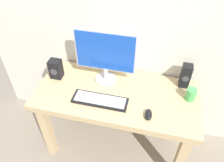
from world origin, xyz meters
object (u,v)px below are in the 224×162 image
keyboard_primary (100,100)px  mouse (149,114)px  monitor (105,55)px  speaker_left (56,69)px  coffee_mug (191,94)px  desk (116,102)px  speaker_right (186,76)px

keyboard_primary → mouse: mouse is taller
keyboard_primary → monitor: bearing=95.2°
monitor → speaker_left: monitor is taller
mouse → coffee_mug: (0.29, 0.25, 0.03)m
desk → keyboard_primary: 0.20m
desk → speaker_left: (-0.55, 0.07, 0.20)m
speaker_right → mouse: bearing=-121.2°
mouse → speaker_right: (0.24, 0.40, 0.08)m
monitor → coffee_mug: (0.70, -0.08, -0.20)m
speaker_left → coffee_mug: (1.11, -0.01, -0.03)m
monitor → speaker_left: 0.46m
speaker_left → coffee_mug: bearing=-0.4°
mouse → coffee_mug: 0.38m
monitor → mouse: (0.40, -0.33, -0.23)m
speaker_right → speaker_left: size_ratio=1.22×
keyboard_primary → coffee_mug: 0.70m
desk → mouse: mouse is taller
speaker_left → keyboard_primary: bearing=-23.8°
desk → speaker_right: (0.52, 0.22, 0.21)m
desk → speaker_right: size_ratio=6.32×
keyboard_primary → speaker_right: bearing=28.6°
keyboard_primary → coffee_mug: coffee_mug is taller
monitor → speaker_left: size_ratio=2.89×
keyboard_primary → coffee_mug: size_ratio=4.17×
keyboard_primary → coffee_mug: bearing=15.6°
desk → keyboard_primary: size_ratio=3.06×
keyboard_primary → speaker_right: 0.71m
desk → coffee_mug: coffee_mug is taller
keyboard_primary → mouse: size_ratio=4.18×
desk → mouse: 0.35m
desk → speaker_left: size_ratio=7.70×
speaker_left → coffee_mug: speaker_left is taller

